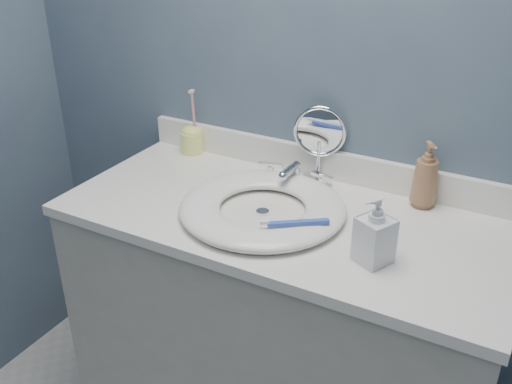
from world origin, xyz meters
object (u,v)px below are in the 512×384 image
Objects in this scene: toothbrush_holder at (192,138)px; makeup_mirror at (319,140)px; soap_bottle_clear at (375,230)px; soap_bottle_amber at (426,175)px.

makeup_mirror is at bearing 1.36° from toothbrush_holder.
toothbrush_holder is (-0.45, -0.01, -0.08)m from makeup_mirror.
soap_bottle_clear is at bearing -24.48° from toothbrush_holder.
soap_bottle_amber is 1.12× the size of soap_bottle_clear.
makeup_mirror is at bearing 139.60° from soap_bottle_amber.
soap_bottle_clear is at bearing -133.08° from soap_bottle_amber.
makeup_mirror is 0.46m from toothbrush_holder.
soap_bottle_amber is at bearing -0.50° from toothbrush_holder.
makeup_mirror reaches higher than toothbrush_holder.
makeup_mirror is at bearing 156.57° from soap_bottle_clear.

